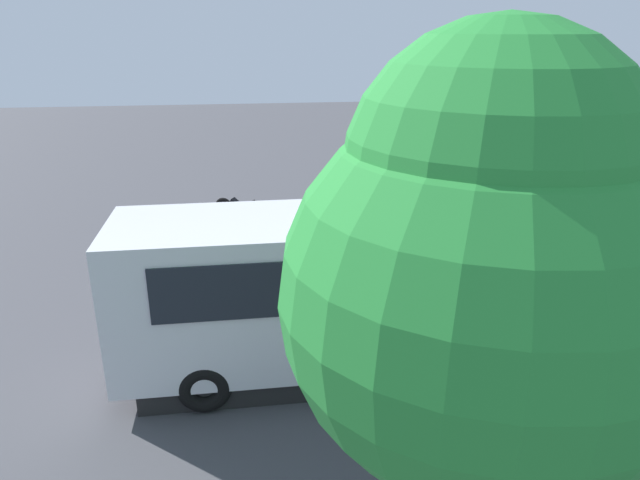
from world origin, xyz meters
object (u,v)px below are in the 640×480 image
spectator_left (381,265)px  spectator_centre (334,267)px  tree_left (484,267)px  spectator_far_left (427,265)px  tour_bus (398,290)px  stunt_motorcycle (246,216)px  spectator_right (291,273)px  traffic_cone (321,237)px  parked_motorcycle_silver (368,303)px

spectator_left → spectator_centre: (1.17, -0.05, 0.01)m
tree_left → spectator_far_left: bearing=-106.0°
tour_bus → spectator_far_left: 3.09m
spectator_centre → tree_left: tree_left is taller
tour_bus → stunt_motorcycle: size_ratio=5.89×
spectator_centre → spectator_right: size_ratio=1.05×
traffic_cone → spectator_centre: bearing=85.9°
spectator_right → traffic_cone: size_ratio=2.71×
spectator_right → spectator_left: bearing=-179.3°
tour_bus → tree_left: bearing=81.2°
spectator_far_left → spectator_right: bearing=0.2°
spectator_far_left → stunt_motorcycle: bearing=-46.7°
parked_motorcycle_silver → stunt_motorcycle: bearing=-63.5°
spectator_centre → parked_motorcycle_silver: 1.26m
traffic_cone → tree_left: 13.20m
tree_left → tour_bus: bearing=-98.8°
spectator_left → parked_motorcycle_silver: bearing=59.4°
spectator_far_left → spectator_right: spectator_right is taller
stunt_motorcycle → tree_left: 13.49m
tour_bus → traffic_cone: tour_bus is taller
tour_bus → spectator_left: (-0.32, -2.64, -0.58)m
spectator_centre → parked_motorcycle_silver: size_ratio=0.88×
spectator_far_left → spectator_left: bearing=-0.8°
tree_left → spectator_centre: bearing=-90.0°
spectator_far_left → spectator_left: size_ratio=0.95×
tour_bus → spectator_far_left: tour_bus is taller
spectator_far_left → traffic_cone: spectator_far_left is taller
spectator_right → traffic_cone: 4.59m
tour_bus → traffic_cone: (0.55, -6.93, -1.34)m
spectator_left → tree_left: bearing=81.8°
tour_bus → traffic_cone: size_ratio=17.42×
spectator_right → parked_motorcycle_silver: (-1.75, 0.80, -0.53)m
spectator_far_left → stunt_motorcycle: (4.40, -4.66, -0.01)m
parked_motorcycle_silver → tree_left: bearing=84.7°
spectator_centre → stunt_motorcycle: 5.03m
tour_bus → spectator_right: bearing=-53.6°
spectator_right → tour_bus: bearing=126.4°
parked_motorcycle_silver → spectator_centre: bearing=-52.4°
spectator_right → tree_left: bearing=97.4°
spectator_centre → parked_motorcycle_silver: bearing=127.6°
spectator_centre → tree_left: size_ratio=0.27×
spectator_far_left → stunt_motorcycle: 6.41m
spectator_right → parked_motorcycle_silver: 2.00m
traffic_cone → spectator_far_left: bearing=115.4°
spectator_left → stunt_motorcycle: size_ratio=0.95×
spectator_far_left → spectator_centre: (2.35, -0.07, 0.08)m
spectator_left → spectator_centre: 1.17m
tree_left → spectator_left: bearing=-98.2°
spectator_left → traffic_cone: bearing=-78.6°
spectator_far_left → tour_bus: bearing=60.4°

